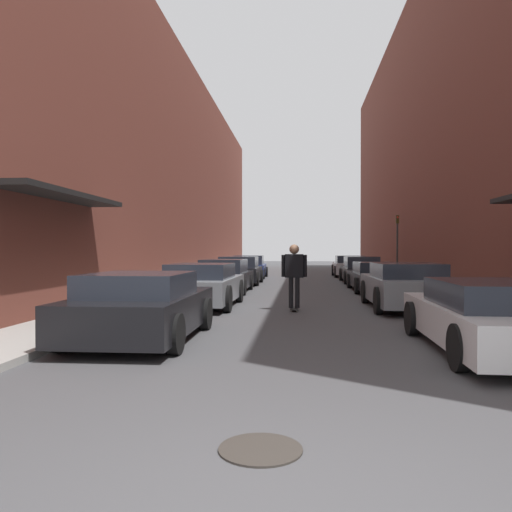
% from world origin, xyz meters
% --- Properties ---
extents(ground, '(101.77, 101.77, 0.00)m').
position_xyz_m(ground, '(0.00, 18.50, 0.00)').
color(ground, '#424244').
extents(curb_strip_left, '(1.80, 46.26, 0.12)m').
position_xyz_m(curb_strip_left, '(-4.89, 23.13, 0.06)').
color(curb_strip_left, gray).
rests_on(curb_strip_left, ground).
extents(curb_strip_right, '(1.80, 46.26, 0.12)m').
position_xyz_m(curb_strip_right, '(4.89, 23.13, 0.06)').
color(curb_strip_right, gray).
rests_on(curb_strip_right, ground).
extents(building_row_left, '(4.90, 46.26, 11.66)m').
position_xyz_m(building_row_left, '(-7.79, 23.13, 5.83)').
color(building_row_left, brown).
rests_on(building_row_left, ground).
extents(building_row_right, '(4.90, 46.26, 15.34)m').
position_xyz_m(building_row_right, '(7.79, 23.13, 7.67)').
color(building_row_right, brown).
rests_on(building_row_right, ground).
extents(parked_car_left_0, '(2.05, 4.04, 1.24)m').
position_xyz_m(parked_car_left_0, '(-2.88, 5.99, 0.61)').
color(parked_car_left_0, black).
rests_on(parked_car_left_0, ground).
extents(parked_car_left_1, '(2.03, 4.19, 1.26)m').
position_xyz_m(parked_car_left_1, '(-2.83, 11.36, 0.63)').
color(parked_car_left_1, gray).
rests_on(parked_car_left_1, ground).
extents(parked_car_left_2, '(1.93, 4.17, 1.28)m').
position_xyz_m(parked_car_left_2, '(-2.93, 16.27, 0.61)').
color(parked_car_left_2, black).
rests_on(parked_car_left_2, ground).
extents(parked_car_left_3, '(2.09, 4.03, 1.33)m').
position_xyz_m(parked_car_left_3, '(-2.94, 20.99, 0.64)').
color(parked_car_left_3, black).
rests_on(parked_car_left_3, ground).
extents(parked_car_left_4, '(2.01, 3.96, 1.32)m').
position_xyz_m(parked_car_left_4, '(-3.01, 26.30, 0.63)').
color(parked_car_left_4, navy).
rests_on(parked_car_left_4, ground).
extents(parked_car_right_0, '(1.86, 4.71, 1.16)m').
position_xyz_m(parked_car_right_0, '(3.01, 5.46, 0.57)').
color(parked_car_right_0, silver).
rests_on(parked_car_right_0, ground).
extents(parked_car_right_1, '(2.06, 4.38, 1.29)m').
position_xyz_m(parked_car_right_1, '(2.94, 11.37, 0.64)').
color(parked_car_right_1, gray).
rests_on(parked_car_right_1, ground).
extents(parked_car_right_2, '(2.01, 4.71, 1.16)m').
position_xyz_m(parked_car_right_2, '(3.03, 17.33, 0.57)').
color(parked_car_right_2, black).
rests_on(parked_car_right_2, ground).
extents(parked_car_right_3, '(1.90, 4.56, 1.32)m').
position_xyz_m(parked_car_right_3, '(3.03, 22.54, 0.63)').
color(parked_car_right_3, '#232326').
rests_on(parked_car_right_3, ground).
extents(parked_car_right_4, '(2.01, 4.13, 1.30)m').
position_xyz_m(parked_car_right_4, '(3.01, 28.19, 0.64)').
color(parked_car_right_4, '#B7B7BC').
rests_on(parked_car_right_4, ground).
extents(skateboarder, '(0.69, 0.78, 1.80)m').
position_xyz_m(skateboarder, '(-0.16, 10.66, 1.11)').
color(skateboarder, black).
rests_on(skateboarder, ground).
extents(manhole_cover, '(0.70, 0.70, 0.02)m').
position_xyz_m(manhole_cover, '(-0.30, 1.19, 0.01)').
color(manhole_cover, '#332D28').
rests_on(manhole_cover, ground).
extents(traffic_light, '(0.16, 0.22, 3.43)m').
position_xyz_m(traffic_light, '(5.33, 25.22, 2.25)').
color(traffic_light, '#2D2D2D').
rests_on(traffic_light, curb_strip_right).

